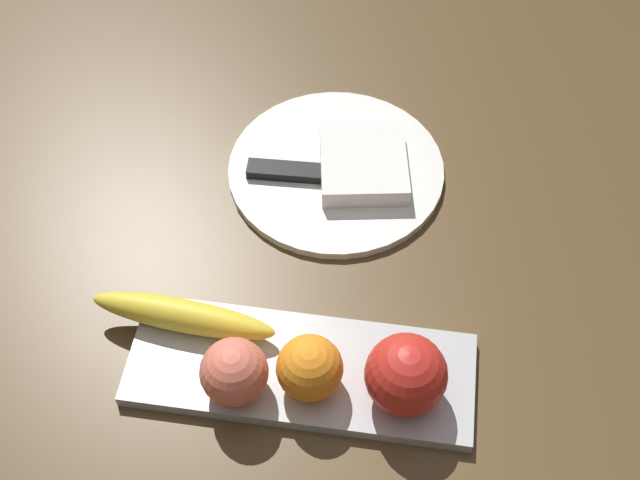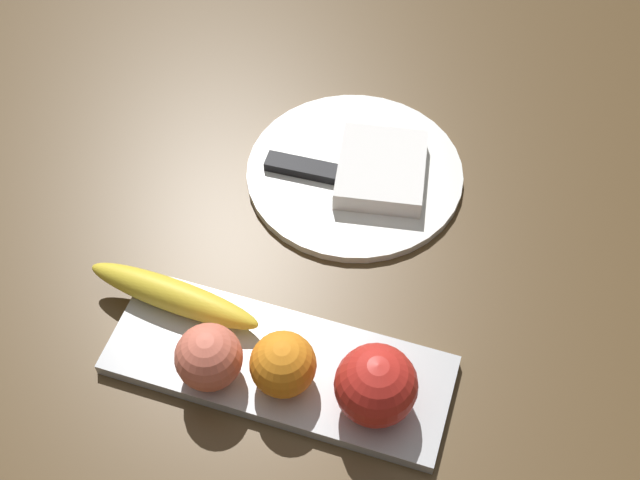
{
  "view_description": "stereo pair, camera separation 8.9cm",
  "coord_description": "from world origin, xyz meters",
  "px_view_note": "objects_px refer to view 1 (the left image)",
  "views": [
    {
      "loc": [
        0.09,
        -0.39,
        0.76
      ],
      "look_at": [
        0.01,
        0.14,
        0.04
      ],
      "focal_mm": 46.83,
      "sensor_mm": 36.0,
      "label": 1
    },
    {
      "loc": [
        0.17,
        -0.37,
        0.76
      ],
      "look_at": [
        0.01,
        0.14,
        0.04
      ],
      "focal_mm": 46.83,
      "sensor_mm": 36.0,
      "label": 2
    }
  ],
  "objects_px": {
    "orange_near_apple": "(310,368)",
    "peach": "(234,372)",
    "apple": "(406,375)",
    "folded_napkin": "(363,163)",
    "knife": "(298,173)",
    "dinner_plate": "(336,170)",
    "fruit_tray": "(301,370)",
    "banana": "(183,316)"
  },
  "relations": [
    {
      "from": "fruit_tray",
      "to": "dinner_plate",
      "type": "bearing_deg",
      "value": 90.0
    },
    {
      "from": "peach",
      "to": "folded_napkin",
      "type": "height_order",
      "value": "peach"
    },
    {
      "from": "fruit_tray",
      "to": "dinner_plate",
      "type": "relative_size",
      "value": 1.34
    },
    {
      "from": "knife",
      "to": "fruit_tray",
      "type": "bearing_deg",
      "value": -82.67
    },
    {
      "from": "knife",
      "to": "peach",
      "type": "bearing_deg",
      "value": -95.4
    },
    {
      "from": "fruit_tray",
      "to": "knife",
      "type": "height_order",
      "value": "knife"
    },
    {
      "from": "peach",
      "to": "knife",
      "type": "relative_size",
      "value": 0.37
    },
    {
      "from": "fruit_tray",
      "to": "orange_near_apple",
      "type": "xyz_separation_m",
      "value": [
        0.01,
        -0.02,
        0.04
      ]
    },
    {
      "from": "dinner_plate",
      "to": "folded_napkin",
      "type": "distance_m",
      "value": 0.04
    },
    {
      "from": "orange_near_apple",
      "to": "banana",
      "type": "bearing_deg",
      "value": 160.53
    },
    {
      "from": "fruit_tray",
      "to": "apple",
      "type": "height_order",
      "value": "apple"
    },
    {
      "from": "apple",
      "to": "orange_near_apple",
      "type": "height_order",
      "value": "apple"
    },
    {
      "from": "fruit_tray",
      "to": "apple",
      "type": "xyz_separation_m",
      "value": [
        0.1,
        -0.02,
        0.05
      ]
    },
    {
      "from": "banana",
      "to": "knife",
      "type": "bearing_deg",
      "value": 73.97
    },
    {
      "from": "banana",
      "to": "folded_napkin",
      "type": "height_order",
      "value": "banana"
    },
    {
      "from": "fruit_tray",
      "to": "folded_napkin",
      "type": "height_order",
      "value": "folded_napkin"
    },
    {
      "from": "banana",
      "to": "folded_napkin",
      "type": "bearing_deg",
      "value": 61.17
    },
    {
      "from": "fruit_tray",
      "to": "knife",
      "type": "distance_m",
      "value": 0.26
    },
    {
      "from": "banana",
      "to": "folded_napkin",
      "type": "xyz_separation_m",
      "value": [
        0.16,
        0.24,
        -0.01
      ]
    },
    {
      "from": "peach",
      "to": "folded_napkin",
      "type": "relative_size",
      "value": 0.57
    },
    {
      "from": "orange_near_apple",
      "to": "peach",
      "type": "xyz_separation_m",
      "value": [
        -0.07,
        -0.01,
        0.0
      ]
    },
    {
      "from": "fruit_tray",
      "to": "folded_napkin",
      "type": "bearing_deg",
      "value": 83.24
    },
    {
      "from": "fruit_tray",
      "to": "orange_near_apple",
      "type": "height_order",
      "value": "orange_near_apple"
    },
    {
      "from": "orange_near_apple",
      "to": "peach",
      "type": "distance_m",
      "value": 0.07
    },
    {
      "from": "peach",
      "to": "dinner_plate",
      "type": "bearing_deg",
      "value": 79.18
    },
    {
      "from": "apple",
      "to": "banana",
      "type": "relative_size",
      "value": 0.41
    },
    {
      "from": "apple",
      "to": "peach",
      "type": "xyz_separation_m",
      "value": [
        -0.16,
        -0.02,
        -0.01
      ]
    },
    {
      "from": "orange_near_apple",
      "to": "knife",
      "type": "relative_size",
      "value": 0.36
    },
    {
      "from": "apple",
      "to": "orange_near_apple",
      "type": "bearing_deg",
      "value": -178.64
    },
    {
      "from": "banana",
      "to": "dinner_plate",
      "type": "bearing_deg",
      "value": 66.86
    },
    {
      "from": "folded_napkin",
      "to": "fruit_tray",
      "type": "bearing_deg",
      "value": -96.76
    },
    {
      "from": "peach",
      "to": "folded_napkin",
      "type": "bearing_deg",
      "value": 73.46
    },
    {
      "from": "dinner_plate",
      "to": "knife",
      "type": "relative_size",
      "value": 1.44
    },
    {
      "from": "orange_near_apple",
      "to": "peach",
      "type": "height_order",
      "value": "peach"
    },
    {
      "from": "folded_napkin",
      "to": "knife",
      "type": "distance_m",
      "value": 0.08
    },
    {
      "from": "apple",
      "to": "peach",
      "type": "bearing_deg",
      "value": -174.05
    },
    {
      "from": "apple",
      "to": "banana",
      "type": "height_order",
      "value": "apple"
    },
    {
      "from": "apple",
      "to": "folded_napkin",
      "type": "distance_m",
      "value": 0.3
    },
    {
      "from": "fruit_tray",
      "to": "folded_napkin",
      "type": "distance_m",
      "value": 0.28
    },
    {
      "from": "orange_near_apple",
      "to": "folded_napkin",
      "type": "distance_m",
      "value": 0.29
    },
    {
      "from": "apple",
      "to": "dinner_plate",
      "type": "relative_size",
      "value": 0.31
    },
    {
      "from": "banana",
      "to": "fruit_tray",
      "type": "bearing_deg",
      "value": -9.4
    }
  ]
}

